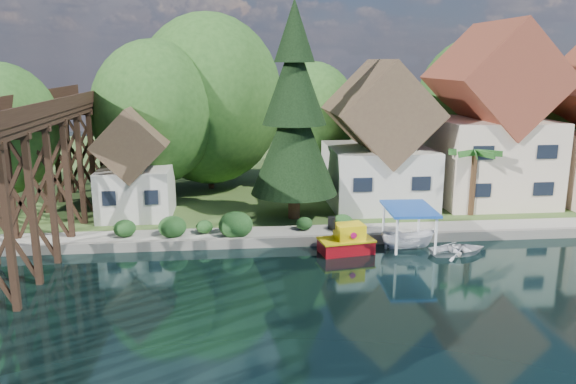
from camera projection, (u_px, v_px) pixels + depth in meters
name	position (u px, v px, depth m)	size (l,w,h in m)	color
ground	(319.00, 298.00, 27.69)	(140.00, 140.00, 0.00)	black
bank	(271.00, 167.00, 60.57)	(140.00, 52.00, 0.50)	#315020
seawall	(362.00, 239.00, 35.76)	(60.00, 0.40, 0.62)	slate
promenade	(387.00, 229.00, 37.16)	(50.00, 2.60, 0.06)	gray
trestle_bridge	(9.00, 177.00, 29.92)	(4.12, 44.18, 9.30)	black
house_left	(379.00, 145.00, 42.70)	(7.64, 8.64, 11.02)	beige
house_center	(490.00, 126.00, 43.77)	(8.65, 9.18, 13.89)	beige
shed	(135.00, 170.00, 39.79)	(5.09, 5.40, 7.85)	beige
bg_trees	(293.00, 111.00, 46.71)	(49.90, 13.30, 10.57)	#382314
shrubs	(226.00, 224.00, 35.93)	(15.76, 2.47, 1.70)	#153C17
conifer	(294.00, 117.00, 38.27)	(6.07, 6.07, 14.94)	#382314
palm_tree	(475.00, 154.00, 39.71)	(4.15, 4.15, 5.09)	#382314
tugboat	(347.00, 241.00, 34.06)	(3.53, 2.32, 2.37)	#AF0B15
boat_white_a	(458.00, 248.00, 33.89)	(2.49, 3.49, 0.72)	silver
boat_canopy	(408.00, 231.00, 34.63)	(3.39, 4.26, 2.66)	silver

